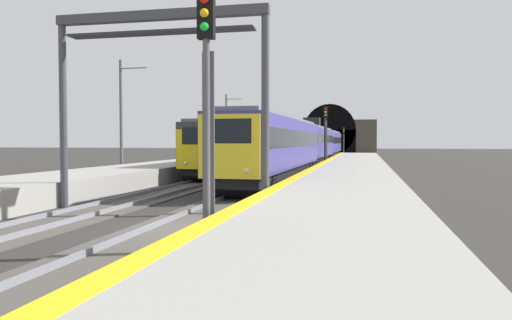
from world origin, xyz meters
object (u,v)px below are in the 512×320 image
train_adjacent_platform (264,144)px  railway_signal_mid (326,132)px  train_main_approaching (311,144)px  railway_signal_near (207,98)px  overhead_signal_gantry (159,62)px  catenary_mast_near (121,117)px  railway_signal_far (344,139)px  catenary_mast_far (227,127)px

train_adjacent_platform → railway_signal_mid: railway_signal_mid is taller
train_main_approaching → train_adjacent_platform: 5.07m
railway_signal_near → overhead_signal_gantry: size_ratio=0.72×
railway_signal_near → catenary_mast_near: catenary_mast_near is taller
railway_signal_far → catenary_mast_far: (-26.46, 13.20, 1.28)m
train_adjacent_platform → catenary_mast_far: bearing=-148.9°
overhead_signal_gantry → railway_signal_far: bearing=-3.3°
overhead_signal_gantry → catenary_mast_far: (42.40, 9.29, -1.21)m
overhead_signal_gantry → catenary_mast_far: size_ratio=0.99×
catenary_mast_far → catenary_mast_near: bearing=-180.0°
railway_signal_mid → catenary_mast_far: (13.87, 13.20, 0.84)m
train_main_approaching → overhead_signal_gantry: bearing=-2.8°
train_main_approaching → catenary_mast_far: size_ratio=7.45×
overhead_signal_gantry → catenary_mast_far: catenary_mast_far is taller
overhead_signal_gantry → train_main_approaching: bearing=-3.7°
train_main_approaching → railway_signal_far: bearing=178.2°
railway_signal_mid → railway_signal_far: size_ratio=1.16×
train_main_approaching → railway_signal_far: (35.70, -1.75, 0.69)m
catenary_mast_far → railway_signal_near: bearing=-164.9°
railway_signal_mid → overhead_signal_gantry: overhead_signal_gantry is taller
train_main_approaching → railway_signal_mid: (-4.63, -1.75, 1.13)m
train_main_approaching → catenary_mast_far: 14.84m
train_adjacent_platform → railway_signal_near: 37.55m
railway_signal_near → railway_signal_mid: bearing=-180.0°
train_adjacent_platform → railway_signal_mid: 6.49m
train_main_approaching → railway_signal_far: size_ratio=12.63×
train_adjacent_platform → railway_signal_mid: (-1.98, -6.07, 1.15)m
railway_signal_near → catenary_mast_near: size_ratio=0.72×
train_main_approaching → railway_signal_mid: size_ratio=10.89×
railway_signal_far → catenary_mast_near: 55.41m
overhead_signal_gantry → catenary_mast_near: size_ratio=1.00×
railway_signal_far → overhead_signal_gantry: overhead_signal_gantry is taller
railway_signal_near → railway_signal_far: 75.39m
train_main_approaching → train_adjacent_platform: (-2.65, 4.32, -0.03)m
railway_signal_mid → railway_signal_far: 40.33m
railway_signal_near → catenary_mast_far: catenary_mast_far is taller
railway_signal_far → catenary_mast_far: catenary_mast_far is taller
railway_signal_near → overhead_signal_gantry: 7.85m
train_adjacent_platform → catenary_mast_far: (11.89, 7.13, 2.00)m
train_main_approaching → railway_signal_near: (-39.69, -1.75, 1.23)m
railway_signal_far → catenary_mast_far: bearing=-26.5°
catenary_mast_near → catenary_mast_far: (27.34, 0.00, 0.04)m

